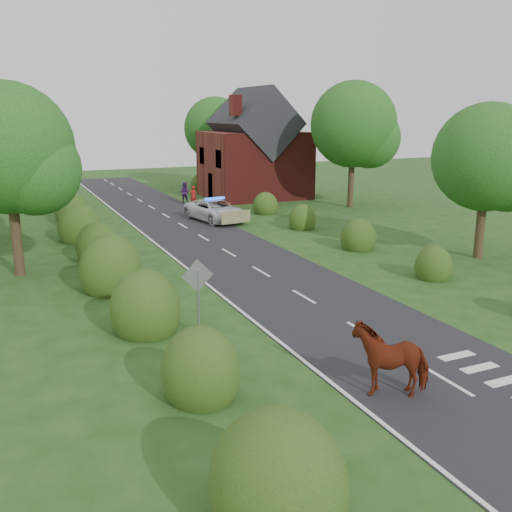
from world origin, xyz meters
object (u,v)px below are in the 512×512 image
pedestrian_purple (185,192)px  police_van (215,210)px  cow (390,362)px  road_sign (198,286)px  pedestrian_red (193,196)px

pedestrian_purple → police_van: bearing=125.7°
cow → police_van: size_ratio=0.40×
road_sign → cow: road_sign is taller
road_sign → pedestrian_red: bearing=72.2°
road_sign → police_van: bearing=68.2°
police_van → road_sign: bearing=-122.1°
pedestrian_red → pedestrian_purple: bearing=-91.0°
cow → road_sign: bearing=-127.0°
cow → pedestrian_red: size_ratio=1.43×
police_van → pedestrian_red: size_ratio=3.60×
police_van → pedestrian_purple: pedestrian_purple is taller
pedestrian_red → pedestrian_purple: pedestrian_purple is taller
cow → pedestrian_red: bearing=-165.9°
road_sign → pedestrian_purple: 28.35m
road_sign → police_van: size_ratio=0.46×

